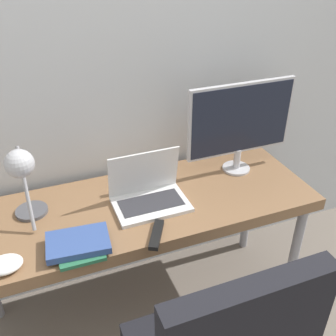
{
  "coord_description": "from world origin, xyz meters",
  "views": [
    {
      "loc": [
        -0.43,
        -1.14,
        1.82
      ],
      "look_at": [
        0.12,
        0.26,
        0.9
      ],
      "focal_mm": 42.0,
      "sensor_mm": 36.0,
      "label": 1
    }
  ],
  "objects_px": {
    "book_stack": "(79,244)",
    "game_controller": "(5,265)",
    "laptop": "(149,193)",
    "desk_lamp": "(22,175)",
    "monitor": "(241,122)"
  },
  "relations": [
    {
      "from": "game_controller",
      "to": "book_stack",
      "type": "bearing_deg",
      "value": 1.24
    },
    {
      "from": "laptop",
      "to": "desk_lamp",
      "type": "xyz_separation_m",
      "value": [
        -0.52,
        -0.0,
        0.22
      ]
    },
    {
      "from": "laptop",
      "to": "book_stack",
      "type": "xyz_separation_m",
      "value": [
        -0.36,
        -0.19,
        -0.03
      ]
    },
    {
      "from": "monitor",
      "to": "book_stack",
      "type": "bearing_deg",
      "value": -160.94
    },
    {
      "from": "laptop",
      "to": "game_controller",
      "type": "xyz_separation_m",
      "value": [
        -0.64,
        -0.2,
        -0.03
      ]
    },
    {
      "from": "monitor",
      "to": "game_controller",
      "type": "distance_m",
      "value": 1.24
    },
    {
      "from": "book_stack",
      "to": "game_controller",
      "type": "relative_size",
      "value": 1.98
    },
    {
      "from": "laptop",
      "to": "book_stack",
      "type": "relative_size",
      "value": 1.29
    },
    {
      "from": "monitor",
      "to": "game_controller",
      "type": "xyz_separation_m",
      "value": [
        -1.17,
        -0.31,
        -0.25
      ]
    },
    {
      "from": "laptop",
      "to": "desk_lamp",
      "type": "distance_m",
      "value": 0.56
    },
    {
      "from": "desk_lamp",
      "to": "game_controller",
      "type": "bearing_deg",
      "value": -121.63
    },
    {
      "from": "desk_lamp",
      "to": "game_controller",
      "type": "distance_m",
      "value": 0.35
    },
    {
      "from": "laptop",
      "to": "desk_lamp",
      "type": "relative_size",
      "value": 0.85
    },
    {
      "from": "monitor",
      "to": "desk_lamp",
      "type": "xyz_separation_m",
      "value": [
        -1.05,
        -0.12,
        -0.0
      ]
    },
    {
      "from": "book_stack",
      "to": "game_controller",
      "type": "distance_m",
      "value": 0.28
    }
  ]
}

